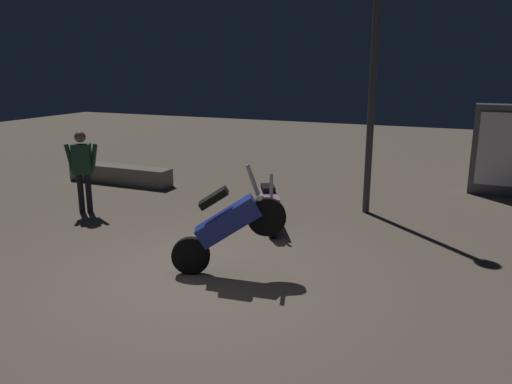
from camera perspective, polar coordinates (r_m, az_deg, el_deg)
The scene contains 7 objects.
ground_plane at distance 7.38m, azimuth -6.27°, elevation -9.53°, with size 40.00×40.00×0.00m, color #756656.
motorcycle_blue_foreground at distance 7.18m, azimuth -3.22°, elevation -3.78°, with size 1.55×0.79×1.63m.
motorcycle_pink_parked_left at distance 9.33m, azimuth 1.49°, elevation -1.46°, with size 0.87×1.51×1.11m.
person_rider_beside at distance 10.77m, azimuth -19.20°, elevation 2.98°, with size 0.63×0.40×1.69m.
streetlamp_near at distance 10.24m, azimuth 13.31°, elevation 14.24°, with size 0.36×0.36×4.73m.
kiosk_billboard at distance 12.99m, azimuth 26.88°, elevation 4.25°, with size 1.60×0.55×2.10m.
planter_wall_low at distance 13.40m, azimuth -15.26°, elevation 1.95°, with size 2.92×0.50×0.45m.
Camera 1 is at (3.40, -5.84, 2.97)m, focal length 35.06 mm.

